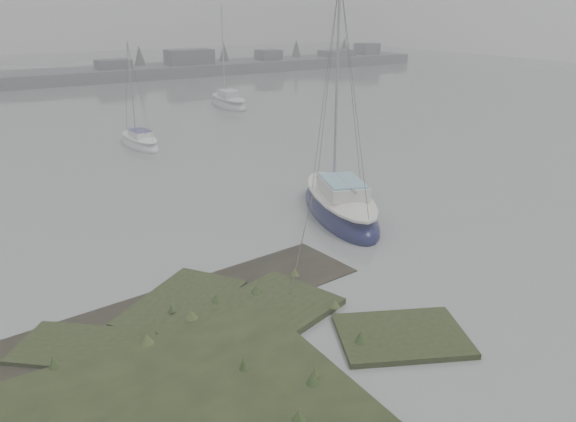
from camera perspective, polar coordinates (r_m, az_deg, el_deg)
The scene contains 5 objects.
ground at distance 42.24m, azimuth -18.70°, elevation 7.17°, with size 160.00×160.00×0.00m, color slate.
far_shoreline at distance 81.10m, azimuth -5.57°, elevation 14.51°, with size 60.00×8.00×4.15m.
sailboat_main at distance 25.03m, azimuth 5.29°, elevation 0.44°, with size 4.92×8.02×10.76m.
sailboat_white at distance 38.54m, azimuth -14.81°, elevation 6.73°, with size 1.89×5.14×7.15m.
sailboat_far_b at distance 52.74m, azimuth -6.07°, elevation 10.86°, with size 2.85×6.94×9.54m.
Camera 1 is at (-9.36, -10.24, 8.76)m, focal length 35.00 mm.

